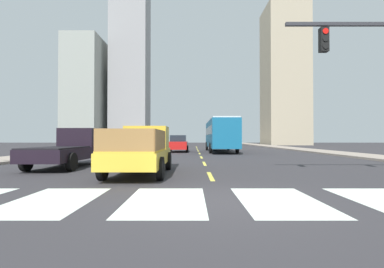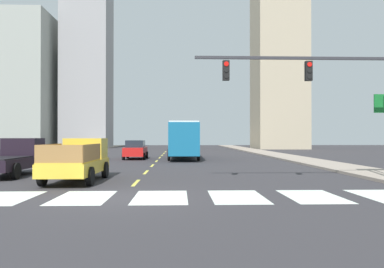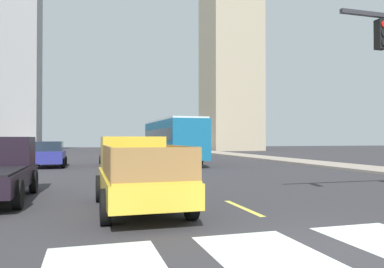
{
  "view_description": "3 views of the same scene",
  "coord_description": "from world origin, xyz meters",
  "px_view_note": "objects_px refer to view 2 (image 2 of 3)",
  "views": [
    {
      "loc": [
        -0.69,
        -6.21,
        1.43
      ],
      "look_at": [
        -0.66,
        16.73,
        1.78
      ],
      "focal_mm": 25.43,
      "sensor_mm": 36.0,
      "label": 1
    },
    {
      "loc": [
        1.92,
        -12.65,
        2.03
      ],
      "look_at": [
        2.56,
        6.49,
        2.18
      ],
      "focal_mm": 35.12,
      "sensor_mm": 36.0,
      "label": 2
    },
    {
      "loc": [
        -4.16,
        -5.32,
        1.89
      ],
      "look_at": [
        2.04,
        15.98,
        2.18
      ],
      "focal_mm": 34.55,
      "sensor_mm": 36.0,
      "label": 3
    }
  ],
  "objects_px": {
    "pickup_dark": "(14,158)",
    "city_bus": "(183,138)",
    "sedan_near_right": "(136,150)",
    "traffic_signal_gantry": "(335,86)",
    "pickup_stakebed": "(79,160)",
    "sedan_near_left": "(86,150)"
  },
  "relations": [
    {
      "from": "pickup_dark",
      "to": "city_bus",
      "type": "distance_m",
      "value": 17.27
    },
    {
      "from": "sedan_near_right",
      "to": "traffic_signal_gantry",
      "type": "height_order",
      "value": "traffic_signal_gantry"
    },
    {
      "from": "pickup_dark",
      "to": "pickup_stakebed",
      "type": "bearing_deg",
      "value": -33.24
    },
    {
      "from": "traffic_signal_gantry",
      "to": "pickup_dark",
      "type": "bearing_deg",
      "value": 164.27
    },
    {
      "from": "pickup_stakebed",
      "to": "traffic_signal_gantry",
      "type": "xyz_separation_m",
      "value": [
        11.32,
        -1.8,
        3.26
      ]
    },
    {
      "from": "sedan_near_left",
      "to": "city_bus",
      "type": "bearing_deg",
      "value": 7.22
    },
    {
      "from": "pickup_stakebed",
      "to": "city_bus",
      "type": "bearing_deg",
      "value": 71.32
    },
    {
      "from": "pickup_dark",
      "to": "sedan_near_left",
      "type": "distance_m",
      "value": 13.53
    },
    {
      "from": "pickup_stakebed",
      "to": "city_bus",
      "type": "relative_size",
      "value": 0.48
    },
    {
      "from": "city_bus",
      "to": "sedan_near_left",
      "type": "xyz_separation_m",
      "value": [
        -8.68,
        -1.1,
        -1.09
      ]
    },
    {
      "from": "pickup_stakebed",
      "to": "traffic_signal_gantry",
      "type": "height_order",
      "value": "traffic_signal_gantry"
    },
    {
      "from": "city_bus",
      "to": "sedan_near_right",
      "type": "bearing_deg",
      "value": -176.37
    },
    {
      "from": "sedan_near_left",
      "to": "traffic_signal_gantry",
      "type": "distance_m",
      "value": 23.54
    },
    {
      "from": "sedan_near_right",
      "to": "sedan_near_left",
      "type": "xyz_separation_m",
      "value": [
        -4.29,
        -0.8,
        0.0
      ]
    },
    {
      "from": "pickup_dark",
      "to": "traffic_signal_gantry",
      "type": "height_order",
      "value": "traffic_signal_gantry"
    },
    {
      "from": "sedan_near_right",
      "to": "pickup_stakebed",
      "type": "bearing_deg",
      "value": -90.35
    },
    {
      "from": "traffic_signal_gantry",
      "to": "sedan_near_right",
      "type": "bearing_deg",
      "value": 119.76
    },
    {
      "from": "pickup_dark",
      "to": "traffic_signal_gantry",
      "type": "xyz_separation_m",
      "value": [
        15.42,
        -4.35,
        3.28
      ]
    },
    {
      "from": "pickup_stakebed",
      "to": "traffic_signal_gantry",
      "type": "distance_m",
      "value": 11.91
    },
    {
      "from": "city_bus",
      "to": "traffic_signal_gantry",
      "type": "bearing_deg",
      "value": -71.92
    },
    {
      "from": "pickup_dark",
      "to": "sedan_near_left",
      "type": "relative_size",
      "value": 1.18
    },
    {
      "from": "sedan_near_right",
      "to": "city_bus",
      "type": "bearing_deg",
      "value": 5.73
    }
  ]
}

